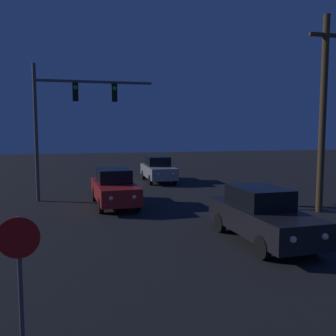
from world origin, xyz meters
The scene contains 6 objects.
car_near centered at (1.95, 12.44, 0.85)m, with size 1.89×4.74×1.70m.
car_mid centered at (-1.98, 19.21, 0.85)m, with size 1.92×4.75×1.70m.
car_far centered at (1.72, 26.71, 0.85)m, with size 1.80×4.71×1.70m.
traffic_signal_mast centered at (-4.08, 21.21, 4.48)m, with size 5.82×0.30×6.69m.
stop_sign centered at (-4.50, 7.73, 1.53)m, with size 0.63×0.07×2.23m.
utility_pole centered at (6.44, 15.78, 4.25)m, with size 1.54×0.28×8.21m.
Camera 1 is at (-3.62, 1.96, 3.50)m, focal length 40.00 mm.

